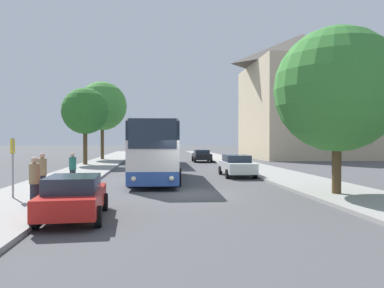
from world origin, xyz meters
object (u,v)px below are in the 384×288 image
at_px(parked_car_left_curb, 74,196).
at_px(tree_right_near, 337,90).
at_px(parked_car_right_far, 202,155).
at_px(pedestrian_waiting_near, 73,169).
at_px(bus_middle, 158,146).
at_px(bus_front, 156,150).
at_px(pedestrian_walking_back, 42,174).
at_px(pedestrian_waiting_far, 34,182).
at_px(tree_left_near, 102,106).
at_px(bus_stop_sign, 13,160).
at_px(parked_car_right_near, 237,165).
at_px(tree_left_far, 85,111).

relative_size(parked_car_left_curb, tree_right_near, 0.57).
xyz_separation_m(parked_car_right_far, tree_right_near, (2.61, -26.10, 3.99)).
xyz_separation_m(parked_car_right_far, pedestrian_waiting_near, (-9.60, -21.98, 0.27)).
bearing_deg(bus_middle, bus_front, -90.14).
bearing_deg(pedestrian_walking_back, pedestrian_waiting_near, -66.37).
bearing_deg(bus_front, pedestrian_waiting_far, -111.08).
height_order(bus_middle, tree_left_near, tree_left_near).
relative_size(bus_front, parked_car_right_far, 2.82).
xyz_separation_m(bus_front, bus_stop_sign, (-5.89, -7.38, -0.22)).
bearing_deg(pedestrian_walking_back, parked_car_left_curb, 149.58).
bearing_deg(bus_stop_sign, parked_car_right_near, 39.00).
relative_size(bus_middle, pedestrian_walking_back, 6.53).
xyz_separation_m(pedestrian_waiting_near, pedestrian_walking_back, (-0.54, -3.42, 0.06)).
height_order(parked_car_right_near, parked_car_right_far, parked_car_right_near).
bearing_deg(parked_car_right_near, pedestrian_waiting_far, 51.76).
distance_m(pedestrian_walking_back, tree_left_near, 30.36).
relative_size(bus_middle, bus_stop_sign, 4.82).
bearing_deg(parked_car_right_near, bus_front, 20.17).
relative_size(pedestrian_waiting_near, tree_right_near, 0.23).
distance_m(parked_car_right_far, pedestrian_walking_back, 27.34).
distance_m(bus_middle, pedestrian_walking_back, 22.35).
bearing_deg(tree_right_near, bus_middle, 108.70).
relative_size(bus_front, tree_left_near, 1.17).
relative_size(pedestrian_waiting_near, pedestrian_walking_back, 0.94).
bearing_deg(pedestrian_waiting_near, pedestrian_waiting_far, -150.48).
xyz_separation_m(bus_front, bus_middle, (0.28, 14.85, -0.01)).
distance_m(parked_car_left_curb, tree_right_near, 11.85).
bearing_deg(pedestrian_waiting_near, bus_front, -22.26).
bearing_deg(bus_stop_sign, parked_car_left_curb, -49.92).
relative_size(parked_car_right_near, pedestrian_walking_back, 2.62).
relative_size(parked_car_right_near, bus_stop_sign, 1.94).
height_order(bus_stop_sign, pedestrian_waiting_near, bus_stop_sign).
distance_m(bus_middle, pedestrian_waiting_far, 25.20).
relative_size(bus_middle, parked_car_left_curb, 2.83).
xyz_separation_m(pedestrian_waiting_far, tree_left_far, (-2.41, 23.33, 4.20)).
distance_m(bus_front, bus_middle, 14.85).
distance_m(bus_middle, bus_stop_sign, 23.07).
distance_m(parked_car_right_near, tree_left_near, 24.86).
bearing_deg(pedestrian_waiting_far, tree_left_far, -79.38).
height_order(pedestrian_waiting_near, tree_right_near, tree_right_near).
bearing_deg(bus_front, pedestrian_walking_back, -123.07).
bearing_deg(bus_stop_sign, tree_right_near, -0.93).
bearing_deg(pedestrian_waiting_near, tree_left_near, 33.32).
bearing_deg(pedestrian_waiting_near, pedestrian_walking_back, -160.06).
bearing_deg(parked_car_right_near, tree_left_far, -41.90).
relative_size(pedestrian_walking_back, tree_right_near, 0.25).
height_order(pedestrian_waiting_far, tree_right_near, tree_right_near).
relative_size(parked_car_right_near, pedestrian_waiting_far, 2.67).
distance_m(bus_front, tree_left_near, 24.25).
bearing_deg(bus_front, tree_right_near, -41.82).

